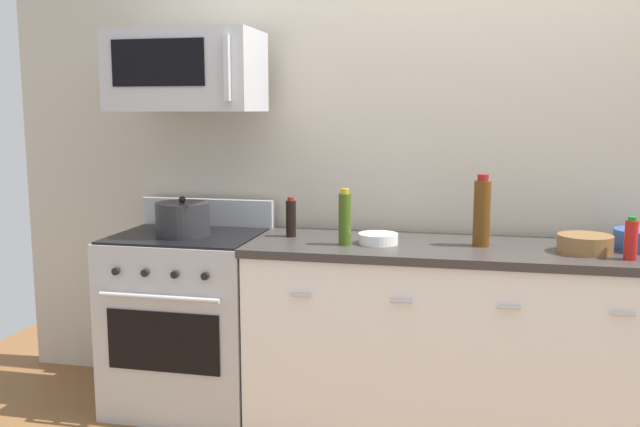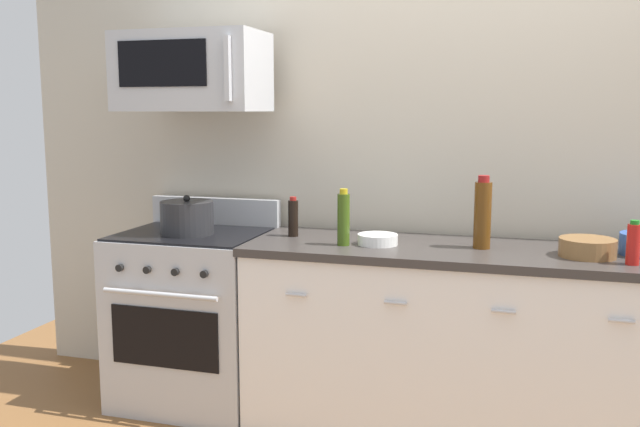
% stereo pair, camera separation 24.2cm
% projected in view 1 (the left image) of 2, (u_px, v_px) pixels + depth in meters
% --- Properties ---
extents(back_wall, '(5.08, 0.10, 2.70)m').
position_uv_depth(back_wall, '(461.00, 150.00, 3.59)').
color(back_wall, beige).
rests_on(back_wall, ground_plane).
extents(counter_unit, '(1.99, 0.66, 0.92)m').
position_uv_depth(counter_unit, '(454.00, 339.00, 3.33)').
color(counter_unit, white).
rests_on(counter_unit, ground_plane).
extents(range_oven, '(0.76, 0.69, 1.07)m').
position_uv_depth(range_oven, '(190.00, 318.00, 3.62)').
color(range_oven, '#B7BABF').
rests_on(range_oven, ground_plane).
extents(microwave, '(0.74, 0.44, 0.40)m').
position_uv_depth(microwave, '(186.00, 71.00, 3.48)').
color(microwave, '#B7BABF').
extents(bottle_soy_sauce_dark, '(0.05, 0.05, 0.20)m').
position_uv_depth(bottle_soy_sauce_dark, '(291.00, 218.00, 3.48)').
color(bottle_soy_sauce_dark, black).
rests_on(bottle_soy_sauce_dark, countertop_slab).
extents(bottle_wine_amber, '(0.08, 0.08, 0.34)m').
position_uv_depth(bottle_wine_amber, '(482.00, 212.00, 3.23)').
color(bottle_wine_amber, '#59330F').
rests_on(bottle_wine_amber, countertop_slab).
extents(bottle_hot_sauce_red, '(0.06, 0.06, 0.19)m').
position_uv_depth(bottle_hot_sauce_red, '(631.00, 239.00, 2.94)').
color(bottle_hot_sauce_red, '#B21914').
rests_on(bottle_hot_sauce_red, countertop_slab).
extents(bottle_olive_oil, '(0.06, 0.06, 0.27)m').
position_uv_depth(bottle_olive_oil, '(345.00, 218.00, 3.26)').
color(bottle_olive_oil, '#385114').
rests_on(bottle_olive_oil, countertop_slab).
extents(bowl_wooden_salad, '(0.24, 0.24, 0.08)m').
position_uv_depth(bowl_wooden_salad, '(585.00, 243.00, 3.09)').
color(bowl_wooden_salad, brown).
rests_on(bowl_wooden_salad, countertop_slab).
extents(bowl_white_ceramic, '(0.19, 0.19, 0.05)m').
position_uv_depth(bowl_white_ceramic, '(378.00, 238.00, 3.30)').
color(bowl_white_ceramic, white).
rests_on(bowl_white_ceramic, countertop_slab).
extents(bowl_blue_mixing, '(0.23, 0.23, 0.10)m').
position_uv_depth(bowl_blue_mixing, '(640.00, 239.00, 3.15)').
color(bowl_blue_mixing, '#2D519E').
rests_on(bowl_blue_mixing, countertop_slab).
extents(stockpot, '(0.27, 0.27, 0.20)m').
position_uv_depth(stockpot, '(183.00, 219.00, 3.49)').
color(stockpot, '#262628').
rests_on(stockpot, range_oven).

